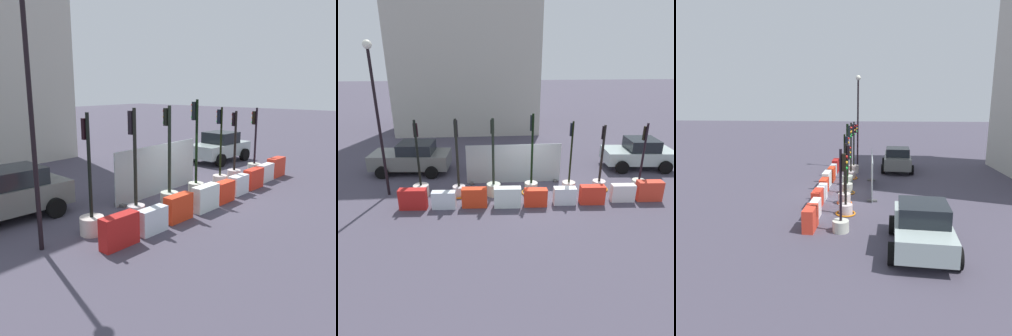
# 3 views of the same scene
# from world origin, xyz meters

# --- Properties ---
(ground_plane) EXTENTS (120.00, 120.00, 0.00)m
(ground_plane) POSITION_xyz_m (0.00, 0.00, 0.00)
(ground_plane) COLOR #45404F
(traffic_light_0) EXTENTS (0.71, 0.71, 3.57)m
(traffic_light_0) POSITION_xyz_m (-5.12, 0.30, 0.60)
(traffic_light_0) COLOR beige
(traffic_light_0) RESTS_ON ground_plane
(traffic_light_1) EXTENTS (0.88, 0.88, 3.62)m
(traffic_light_1) POSITION_xyz_m (-3.37, 0.19, 0.69)
(traffic_light_1) COLOR beige
(traffic_light_1) RESTS_ON ground_plane
(traffic_light_2) EXTENTS (0.64, 0.64, 3.63)m
(traffic_light_2) POSITION_xyz_m (-1.77, 0.08, 0.72)
(traffic_light_2) COLOR #AFB9A5
(traffic_light_2) RESTS_ON ground_plane
(traffic_light_3) EXTENTS (0.89, 0.89, 3.79)m
(traffic_light_3) POSITION_xyz_m (0.00, 0.16, 0.63)
(traffic_light_3) COLOR #B0B2A4
(traffic_light_3) RESTS_ON ground_plane
(traffic_light_4) EXTENTS (0.77, 0.77, 3.43)m
(traffic_light_4) POSITION_xyz_m (1.80, 0.14, 0.54)
(traffic_light_4) COLOR beige
(traffic_light_4) RESTS_ON ground_plane
(traffic_light_5) EXTENTS (0.90, 0.90, 3.19)m
(traffic_light_5) POSITION_xyz_m (3.34, 0.31, 0.50)
(traffic_light_5) COLOR beige
(traffic_light_5) RESTS_ON ground_plane
(traffic_light_6) EXTENTS (0.65, 0.65, 3.25)m
(traffic_light_6) POSITION_xyz_m (5.31, 0.26, 0.65)
(traffic_light_6) COLOR beige
(traffic_light_6) RESTS_ON ground_plane
(construction_barrier_0) EXTENTS (1.17, 0.44, 0.91)m
(construction_barrier_0) POSITION_xyz_m (-5.22, -0.99, 0.45)
(construction_barrier_0) COLOR red
(construction_barrier_0) RESTS_ON ground_plane
(construction_barrier_1) EXTENTS (1.02, 0.42, 0.77)m
(construction_barrier_1) POSITION_xyz_m (-3.93, -1.04, 0.38)
(construction_barrier_1) COLOR silver
(construction_barrier_1) RESTS_ON ground_plane
(construction_barrier_2) EXTENTS (1.09, 0.43, 0.87)m
(construction_barrier_2) POSITION_xyz_m (-2.63, -1.01, 0.43)
(construction_barrier_2) COLOR red
(construction_barrier_2) RESTS_ON ground_plane
(construction_barrier_3) EXTENTS (1.17, 0.44, 0.90)m
(construction_barrier_3) POSITION_xyz_m (-1.22, -1.12, 0.45)
(construction_barrier_3) COLOR silver
(construction_barrier_3) RESTS_ON ground_plane
(construction_barrier_4) EXTENTS (1.00, 0.44, 0.79)m
(construction_barrier_4) POSITION_xyz_m (-0.00, -1.12, 0.39)
(construction_barrier_4) COLOR red
(construction_barrier_4) RESTS_ON ground_plane
(construction_barrier_5) EXTENTS (0.98, 0.45, 0.78)m
(construction_barrier_5) POSITION_xyz_m (1.30, -1.05, 0.39)
(construction_barrier_5) COLOR silver
(construction_barrier_5) RESTS_ON ground_plane
(construction_barrier_6) EXTENTS (1.09, 0.45, 0.85)m
(construction_barrier_6) POSITION_xyz_m (2.51, -1.10, 0.42)
(construction_barrier_6) COLOR red
(construction_barrier_6) RESTS_ON ground_plane
(construction_barrier_7) EXTENTS (1.06, 0.41, 0.80)m
(construction_barrier_7) POSITION_xyz_m (3.95, -0.98, 0.40)
(construction_barrier_7) COLOR white
(construction_barrier_7) RESTS_ON ground_plane
(construction_barrier_8) EXTENTS (1.13, 0.49, 0.92)m
(construction_barrier_8) POSITION_xyz_m (5.17, -0.97, 0.46)
(construction_barrier_8) COLOR red
(construction_barrier_8) RESTS_ON ground_plane
(car_grey_saloon) EXTENTS (4.32, 2.44, 1.69)m
(car_grey_saloon) POSITION_xyz_m (-6.11, 3.40, 0.84)
(car_grey_saloon) COLOR slate
(car_grey_saloon) RESTS_ON ground_plane
(car_silver_hatchback) EXTENTS (3.97, 2.46, 1.71)m
(car_silver_hatchback) POSITION_xyz_m (6.65, 3.11, 0.84)
(car_silver_hatchback) COLOR #A6B7B4
(car_silver_hatchback) RESTS_ON ground_plane
(building_main_facade) EXTENTS (11.69, 6.81, 17.51)m
(building_main_facade) POSITION_xyz_m (-3.34, 13.92, 8.78)
(building_main_facade) COLOR #B5B1A6
(building_main_facade) RESTS_ON ground_plane
(street_lamp_post) EXTENTS (0.36, 0.36, 6.74)m
(street_lamp_post) POSITION_xyz_m (-6.67, 0.51, 4.29)
(street_lamp_post) COLOR black
(street_lamp_post) RESTS_ON ground_plane
(site_fence_panel) EXTENTS (4.76, 0.50, 2.01)m
(site_fence_panel) POSITION_xyz_m (-0.68, 1.51, 0.97)
(site_fence_panel) COLOR #99A7A9
(site_fence_panel) RESTS_ON ground_plane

